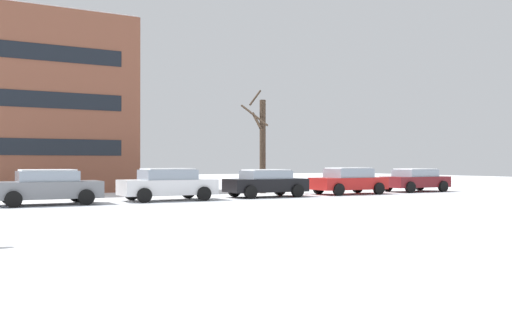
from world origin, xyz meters
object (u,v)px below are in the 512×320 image
Objects in this scene: parked_car_gray at (47,187)px; parked_car_white at (168,184)px; parked_car_black at (266,183)px; parked_car_red at (349,181)px; parked_car_maroon at (415,180)px.

parked_car_gray is 5.19m from parked_car_white.
parked_car_white is at bearing 0.63° from parked_car_gray.
parked_car_red is at bearing -0.28° from parked_car_black.
parked_car_maroon is (10.39, 0.23, -0.00)m from parked_car_black.
parked_car_white is 1.03× the size of parked_car_red.
parked_car_gray reaches higher than parked_car_maroon.
parked_car_gray is 20.78m from parked_car_maroon.
parked_car_red is (5.19, -0.03, 0.03)m from parked_car_black.
parked_car_white is 10.39m from parked_car_red.
parked_car_red is at bearing 0.25° from parked_car_gray.
parked_car_white reaches higher than parked_car_gray.
parked_car_black is 1.03× the size of parked_car_maroon.
parked_car_red reaches higher than parked_car_black.
parked_car_gray is 1.07× the size of parked_car_maroon.
parked_car_gray is at bearing -179.75° from parked_car_red.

